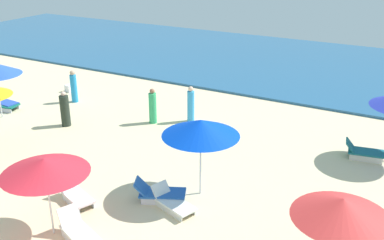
# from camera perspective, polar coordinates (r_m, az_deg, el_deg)

# --- Properties ---
(ocean) EXTENTS (60.00, 14.27, 0.12)m
(ocean) POSITION_cam_1_polar(r_m,az_deg,el_deg) (29.12, 15.18, 6.51)
(ocean) COLOR #255A86
(ocean) RESTS_ON ground_plane
(umbrella_2) EXTENTS (2.36, 2.36, 2.49)m
(umbrella_2) POSITION_cam_1_polar(r_m,az_deg,el_deg) (13.39, 1.11, -0.98)
(umbrella_2) COLOR silver
(umbrella_2) RESTS_ON ground_plane
(lounge_chair_2_0) EXTENTS (1.67, 1.24, 0.67)m
(lounge_chair_2_0) POSITION_cam_1_polar(r_m,az_deg,el_deg) (13.97, -4.20, -9.14)
(lounge_chair_2_0) COLOR silver
(lounge_chair_2_0) RESTS_ON ground_plane
(lounge_chair_2_1) EXTENTS (1.59, 1.03, 0.61)m
(lounge_chair_2_1) POSITION_cam_1_polar(r_m,az_deg,el_deg) (13.58, -2.50, -10.30)
(lounge_chair_2_1) COLOR silver
(lounge_chair_2_1) RESTS_ON ground_plane
(lounge_chair_3_0) EXTENTS (1.42, 0.71, 0.66)m
(lounge_chair_3_0) POSITION_cam_1_polar(r_m,az_deg,el_deg) (23.09, -22.66, 2.08)
(lounge_chair_3_0) COLOR silver
(lounge_chair_3_0) RESTS_ON ground_plane
(lounge_chair_3_1) EXTENTS (1.55, 0.95, 0.70)m
(lounge_chair_3_1) POSITION_cam_1_polar(r_m,az_deg,el_deg) (22.85, -22.87, 1.82)
(lounge_chair_3_1) COLOR silver
(lounge_chair_3_1) RESTS_ON ground_plane
(umbrella_4) EXTENTS (2.11, 2.11, 2.56)m
(umbrella_4) POSITION_cam_1_polar(r_m,az_deg,el_deg) (9.90, 18.47, -10.53)
(umbrella_4) COLOR silver
(umbrella_4) RESTS_ON ground_plane
(lounge_chair_6_0) EXTENTS (1.46, 0.89, 0.65)m
(lounge_chair_6_0) POSITION_cam_1_polar(r_m,az_deg,el_deg) (17.55, 20.80, -3.76)
(lounge_chair_6_0) COLOR silver
(lounge_chair_6_0) RESTS_ON ground_plane
(umbrella_8) EXTENTS (2.29, 2.29, 2.26)m
(umbrella_8) POSITION_cam_1_polar(r_m,az_deg,el_deg) (12.20, -18.09, -5.55)
(umbrella_8) COLOR silver
(umbrella_8) RESTS_ON ground_plane
(lounge_chair_8_0) EXTENTS (1.44, 0.99, 0.60)m
(lounge_chair_8_0) POSITION_cam_1_polar(r_m,az_deg,el_deg) (14.27, -14.37, -9.23)
(lounge_chair_8_0) COLOR silver
(lounge_chair_8_0) RESTS_ON ground_plane
(lounge_chair_8_1) EXTENTS (1.62, 1.10, 0.77)m
(lounge_chair_8_1) POSITION_cam_1_polar(r_m,az_deg,el_deg) (12.60, -14.07, -13.56)
(lounge_chair_8_1) COLOR silver
(lounge_chair_8_1) RESTS_ON ground_plane
(beachgoer_0) EXTENTS (0.36, 0.36, 1.59)m
(beachgoer_0) POSITION_cam_1_polar(r_m,az_deg,el_deg) (19.54, -0.15, 1.91)
(beachgoer_0) COLOR #369BDC
(beachgoer_0) RESTS_ON ground_plane
(beachgoer_1) EXTENTS (0.32, 0.32, 1.59)m
(beachgoer_1) POSITION_cam_1_polar(r_m,az_deg,el_deg) (22.66, -14.69, 4.05)
(beachgoer_1) COLOR #248FD2
(beachgoer_1) RESTS_ON ground_plane
(beachgoer_2) EXTENTS (0.36, 0.36, 1.55)m
(beachgoer_2) POSITION_cam_1_polar(r_m,az_deg,el_deg) (19.45, -4.99, 1.64)
(beachgoer_2) COLOR #33AA69
(beachgoer_2) RESTS_ON ground_plane
(beachgoer_5) EXTENTS (0.53, 0.53, 1.53)m
(beachgoer_5) POSITION_cam_1_polar(r_m,az_deg,el_deg) (19.84, -15.73, 1.20)
(beachgoer_5) COLOR #252F26
(beachgoer_5) RESTS_ON ground_plane
(cooler_box_1) EXTENTS (0.42, 0.50, 0.36)m
(cooler_box_1) POSITION_cam_1_polar(r_m,az_deg,el_deg) (24.47, -15.13, 3.91)
(cooler_box_1) COLOR white
(cooler_box_1) RESTS_ON ground_plane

